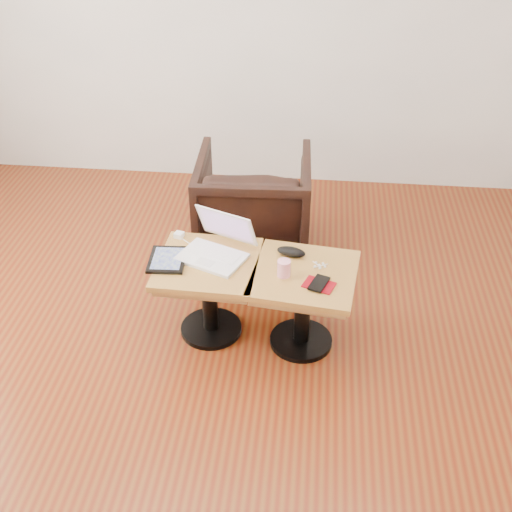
# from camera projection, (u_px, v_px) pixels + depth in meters

# --- Properties ---
(room_shell) EXTENTS (4.52, 4.52, 2.71)m
(room_shell) POSITION_uv_depth(u_px,v_px,m) (227.00, 132.00, 2.34)
(room_shell) COLOR brown
(room_shell) RESTS_ON ground
(side_table_left) EXTENTS (0.52, 0.52, 0.46)m
(side_table_left) POSITION_uv_depth(u_px,v_px,m) (209.00, 280.00, 3.28)
(side_table_left) COLOR black
(side_table_left) RESTS_ON ground
(side_table_right) EXTENTS (0.56, 0.56, 0.46)m
(side_table_right) POSITION_uv_depth(u_px,v_px,m) (303.00, 291.00, 3.21)
(side_table_right) COLOR black
(side_table_right) RESTS_ON ground
(laptop) EXTENTS (0.41, 0.41, 0.22)m
(laptop) POSITION_uv_depth(u_px,v_px,m) (217.00, 247.00, 3.25)
(laptop) COLOR white
(laptop) RESTS_ON side_table_left
(tablet) EXTENTS (0.20, 0.24, 0.02)m
(tablet) POSITION_uv_depth(u_px,v_px,m) (167.00, 260.00, 3.22)
(tablet) COLOR black
(tablet) RESTS_ON side_table_left
(charging_adapter) EXTENTS (0.05, 0.05, 0.03)m
(charging_adapter) POSITION_uv_depth(u_px,v_px,m) (179.00, 235.00, 3.40)
(charging_adapter) COLOR white
(charging_adapter) RESTS_ON side_table_left
(glasses_case) EXTENTS (0.16, 0.10, 0.05)m
(glasses_case) POSITION_uv_depth(u_px,v_px,m) (291.00, 252.00, 3.25)
(glasses_case) COLOR black
(glasses_case) RESTS_ON side_table_right
(striped_cup) EXTENTS (0.08, 0.08, 0.08)m
(striped_cup) POSITION_uv_depth(u_px,v_px,m) (284.00, 268.00, 3.10)
(striped_cup) COLOR #EB3F6E
(striped_cup) RESTS_ON side_table_right
(earbuds_tangle) EXTENTS (0.07, 0.06, 0.01)m
(earbuds_tangle) POSITION_uv_depth(u_px,v_px,m) (320.00, 265.00, 3.18)
(earbuds_tangle) COLOR white
(earbuds_tangle) RESTS_ON side_table_right
(phone_on_sleeve) EXTENTS (0.17, 0.14, 0.02)m
(phone_on_sleeve) POSITION_uv_depth(u_px,v_px,m) (319.00, 284.00, 3.05)
(phone_on_sleeve) COLOR maroon
(phone_on_sleeve) RESTS_ON side_table_right
(armchair) EXTENTS (0.71, 0.73, 0.64)m
(armchair) POSITION_uv_depth(u_px,v_px,m) (254.00, 204.00, 3.97)
(armchair) COLOR black
(armchair) RESTS_ON ground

